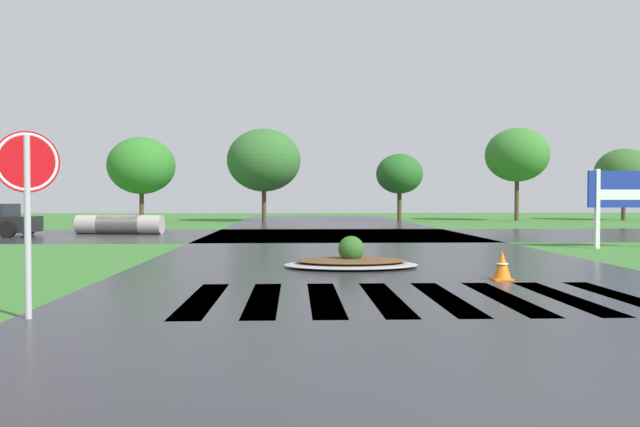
# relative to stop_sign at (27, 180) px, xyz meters

# --- Properties ---
(asphalt_roadway) EXTENTS (10.61, 80.00, 0.01)m
(asphalt_roadway) POSITION_rel_stop_sign_xyz_m (5.08, 5.71, -1.71)
(asphalt_roadway) COLOR #2B2B30
(asphalt_roadway) RESTS_ON ground
(asphalt_cross_road) EXTENTS (90.00, 9.55, 0.01)m
(asphalt_cross_road) POSITION_rel_stop_sign_xyz_m (5.08, 17.85, -1.71)
(asphalt_cross_road) COLOR #2B2B30
(asphalt_cross_road) RESTS_ON ground
(crosswalk_stripes) EXTENTS (6.75, 3.35, 0.01)m
(crosswalk_stripes) POSITION_rel_stop_sign_xyz_m (5.08, 1.43, -1.71)
(crosswalk_stripes) COLOR white
(crosswalk_stripes) RESTS_ON ground
(stop_sign) EXTENTS (0.70, 0.34, 2.32)m
(stop_sign) POSITION_rel_stop_sign_xyz_m (0.00, 0.00, 0.00)
(stop_sign) COLOR #B2B5BA
(stop_sign) RESTS_ON ground
(estate_billboard) EXTENTS (2.65, 0.22, 2.36)m
(estate_billboard) POSITION_rel_stop_sign_xyz_m (13.29, 10.61, -0.09)
(estate_billboard) COLOR white
(estate_billboard) RESTS_ON ground
(median_island) EXTENTS (2.89, 1.89, 0.68)m
(median_island) POSITION_rel_stop_sign_xyz_m (4.50, 5.68, -1.58)
(median_island) COLOR #9E9B93
(median_island) RESTS_ON ground
(drainage_pipe_stack) EXTENTS (3.70, 1.28, 0.79)m
(drainage_pipe_stack) POSITION_rel_stop_sign_xyz_m (-3.99, 18.77, -1.32)
(drainage_pipe_stack) COLOR #9E9B93
(drainage_pipe_stack) RESTS_ON ground
(traffic_cone) EXTENTS (0.36, 0.36, 0.54)m
(traffic_cone) POSITION_rel_stop_sign_xyz_m (7.06, 3.45, -1.46)
(traffic_cone) COLOR orange
(traffic_cone) RESTS_ON ground
(background_treeline) EXTENTS (35.70, 5.96, 6.09)m
(background_treeline) POSITION_rel_stop_sign_xyz_m (8.02, 32.87, 2.00)
(background_treeline) COLOR #4C3823
(background_treeline) RESTS_ON ground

